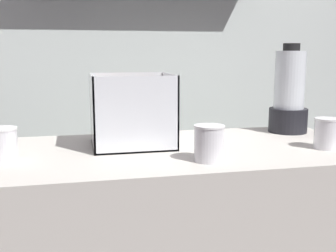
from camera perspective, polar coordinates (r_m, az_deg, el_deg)
The scene contains 6 objects.
back_wall_unit at distance 2.17m, azimuth -4.58°, elevation 10.93°, with size 2.60×0.24×2.50m.
carrot_display_bin at distance 1.49m, azimuth -4.99°, elevation 0.45°, with size 0.28×0.26×0.26m.
blender_pitcher at distance 1.80m, azimuth 16.25°, elevation 3.97°, with size 0.16×0.16×0.37m.
juice_cup_beet_far_left at distance 1.36m, azimuth -21.70°, elevation -2.74°, with size 0.09×0.09×0.11m.
juice_cup_mango_left at distance 1.28m, azimuth 5.65°, elevation -2.68°, with size 0.10×0.10×0.11m.
juice_cup_carrot_middle at distance 1.54m, azimuth 20.92°, elevation -1.21°, with size 0.09×0.09×0.11m.
Camera 1 is at (-0.31, -1.38, 1.23)m, focal length 44.49 mm.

